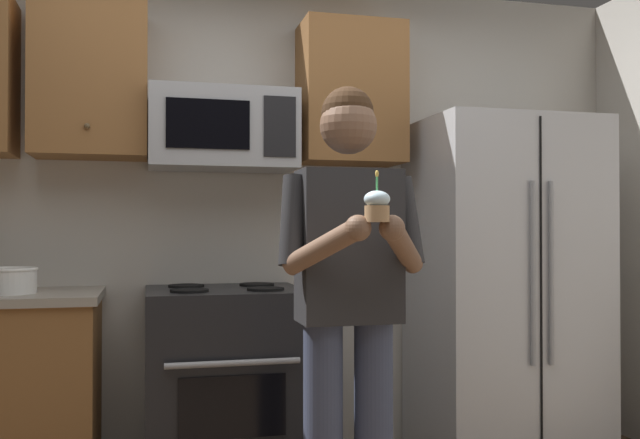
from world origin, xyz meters
The scene contains 8 objects.
wall_back centered at (0.00, 1.75, 1.30)m, with size 4.40×0.10×2.60m, color beige.
oven_range centered at (-0.15, 1.36, 0.46)m, with size 0.76×0.70×0.93m.
microwave centered at (-0.15, 1.48, 1.72)m, with size 0.74×0.41×0.40m.
refrigerator centered at (1.35, 1.32, 0.90)m, with size 0.90×0.75×1.80m.
cabinet_row_upper centered at (-0.72, 1.53, 1.95)m, with size 2.78×0.36×0.76m.
bowl_large_white centered at (-1.14, 1.33, 0.98)m, with size 0.26×0.26×0.12m.
person centered at (0.22, 0.45, 1.00)m, with size 0.60×0.48×1.76m.
cupcake centered at (0.22, 0.12, 1.29)m, with size 0.09×0.09×0.17m.
Camera 1 is at (-0.52, -2.07, 1.21)m, focal length 38.89 mm.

